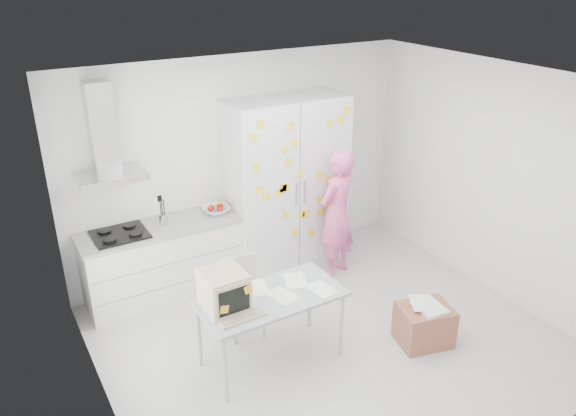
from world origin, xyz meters
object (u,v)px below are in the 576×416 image
desk (242,295)px  chair (242,291)px  cardboard_box (424,324)px  person (336,214)px

desk → chair: 0.73m
cardboard_box → desk: bearing=161.9°
chair → cardboard_box: size_ratio=1.39×
person → desk: size_ratio=1.18×
person → cardboard_box: bearing=67.9°
person → chair: 1.64m
desk → chair: size_ratio=1.65×
person → cardboard_box: (-0.00, -1.63, -0.61)m
desk → cardboard_box: 1.99m
person → chair: size_ratio=1.95×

